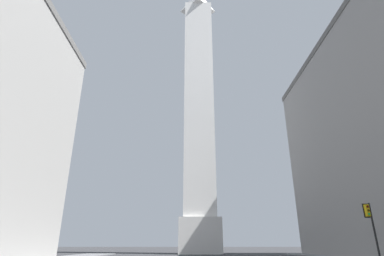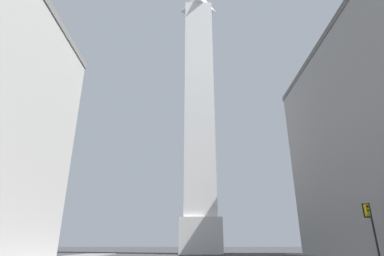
# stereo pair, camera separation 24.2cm
# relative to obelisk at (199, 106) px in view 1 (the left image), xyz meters

# --- Properties ---
(obelisk) EXTENTS (7.79, 7.79, 62.91)m
(obelisk) POSITION_rel_obelisk_xyz_m (0.00, 0.00, 0.00)
(obelisk) COLOR silver
(obelisk) RESTS_ON ground_plane
(traffic_light_mid_right) EXTENTS (0.79, 0.51, 5.38)m
(traffic_light_mid_right) POSITION_rel_obelisk_xyz_m (15.13, -30.01, -26.40)
(traffic_light_mid_right) COLOR black
(traffic_light_mid_right) RESTS_ON ground_plane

